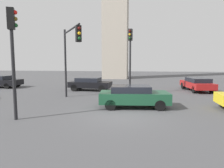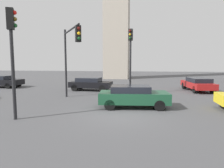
{
  "view_description": "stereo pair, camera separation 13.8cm",
  "coord_description": "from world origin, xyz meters",
  "views": [
    {
      "loc": [
        0.92,
        -10.42,
        2.83
      ],
      "look_at": [
        -1.2,
        4.39,
        1.22
      ],
      "focal_mm": 31.83,
      "sensor_mm": 36.0,
      "label": 1
    },
    {
      "loc": [
        1.06,
        -10.4,
        2.83
      ],
      "look_at": [
        -1.2,
        4.39,
        1.22
      ],
      "focal_mm": 31.83,
      "sensor_mm": 36.0,
      "label": 2
    }
  ],
  "objects": [
    {
      "name": "car_5",
      "position": [
        6.57,
        10.37,
        0.73
      ],
      "size": [
        2.46,
        4.89,
        1.33
      ],
      "rotation": [
        0.0,
        0.0,
        1.69
      ],
      "color": "maroon",
      "rests_on": "ground_plane"
    },
    {
      "name": "car_6",
      "position": [
        0.5,
        2.01,
        0.75
      ],
      "size": [
        4.46,
        2.27,
        1.39
      ],
      "rotation": [
        0.0,
        0.0,
        0.1
      ],
      "color": "#19472D",
      "rests_on": "ground_plane"
    },
    {
      "name": "ground_plane",
      "position": [
        0.0,
        0.0,
        0.0
      ],
      "size": [
        109.41,
        109.41,
        0.0
      ],
      "primitive_type": "plane",
      "color": "#4C4C4F"
    },
    {
      "name": "car_3",
      "position": [
        -4.16,
        9.14,
        0.71
      ],
      "size": [
        4.32,
        2.17,
        1.31
      ],
      "rotation": [
        0.0,
        0.0,
        -0.07
      ],
      "color": "black",
      "rests_on": "ground_plane"
    },
    {
      "name": "traffic_light_2",
      "position": [
        0.01,
        7.17,
        3.96
      ],
      "size": [
        0.39,
        0.49,
        5.74
      ],
      "rotation": [
        0.0,
        0.0,
        -1.81
      ],
      "color": "black",
      "rests_on": "ground_plane"
    },
    {
      "name": "traffic_light_1",
      "position": [
        -5.18,
        -1.53,
        3.75
      ],
      "size": [
        0.49,
        0.43,
        5.4
      ],
      "rotation": [
        0.0,
        0.0,
        0.46
      ],
      "color": "black",
      "rests_on": "ground_plane"
    },
    {
      "name": "traffic_light_0",
      "position": [
        -4.07,
        3.48,
        3.92
      ],
      "size": [
        2.56,
        3.87,
        5.48
      ],
      "rotation": [
        0.0,
        0.0,
        -1.0
      ],
      "color": "black",
      "rests_on": "ground_plane"
    }
  ]
}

